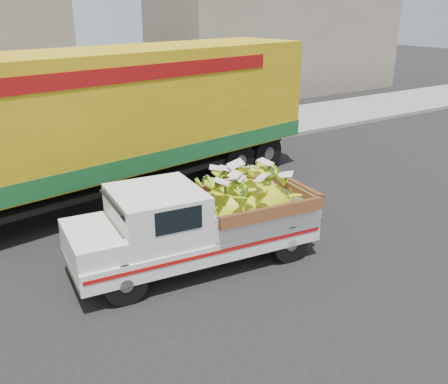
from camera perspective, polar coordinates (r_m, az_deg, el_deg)
ground at (r=10.45m, az=0.35°, el=-6.75°), size 100.00×100.00×0.00m
curb at (r=15.90m, az=-13.11°, el=2.79°), size 60.00×0.25×0.15m
sidewalk at (r=17.81m, az=-15.58°, el=4.46°), size 60.00×4.00×0.14m
building_right at (r=30.22m, az=6.01°, el=17.12°), size 14.00×6.00×6.00m
pickup_truck at (r=9.74m, az=-1.42°, el=-3.05°), size 4.92×2.28×1.66m
semi_trailer at (r=12.92m, az=-12.89°, el=8.14°), size 12.06×4.26×3.80m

